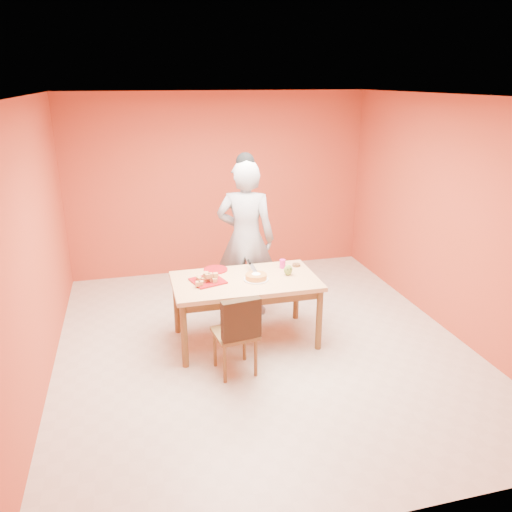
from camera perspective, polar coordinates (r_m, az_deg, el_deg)
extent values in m
plane|color=beige|center=(5.77, 0.71, -10.07)|extent=(5.00, 5.00, 0.00)
plane|color=silver|center=(5.01, 0.84, 17.82)|extent=(5.00, 5.00, 0.00)
plane|color=#B23F29|center=(7.60, -4.20, 8.15)|extent=(4.50, 0.00, 4.50)
plane|color=#B23F29|center=(5.15, -24.17, 0.82)|extent=(0.00, 5.00, 5.00)
plane|color=#B23F29|center=(6.19, 21.36, 4.17)|extent=(0.00, 5.00, 5.00)
cube|color=tan|center=(5.54, -1.24, -2.91)|extent=(1.60, 0.90, 0.05)
cube|color=brown|center=(5.57, -1.23, -3.62)|extent=(1.48, 0.78, 0.10)
cylinder|color=brown|center=(5.25, -8.20, -9.07)|extent=(0.07, 0.07, 0.71)
cylinder|color=brown|center=(5.95, -9.07, -5.54)|extent=(0.07, 0.07, 0.71)
cylinder|color=brown|center=(5.57, 7.22, -7.26)|extent=(0.07, 0.07, 0.71)
cylinder|color=brown|center=(6.23, 4.62, -4.14)|extent=(0.07, 0.07, 0.71)
imported|color=gray|center=(6.18, -1.17, 1.96)|extent=(0.84, 0.69, 1.97)
cube|color=maroon|center=(5.48, -5.53, -2.85)|extent=(0.41, 0.41, 0.02)
cylinder|color=maroon|center=(5.80, -4.63, -1.56)|extent=(0.30, 0.30, 0.02)
cylinder|color=white|center=(5.51, 0.01, -2.68)|extent=(0.31, 0.31, 0.01)
cylinder|color=orange|center=(5.50, 0.01, -2.36)|extent=(0.30, 0.30, 0.05)
cube|color=white|center=(5.65, -0.34, -1.37)|extent=(0.06, 0.26, 0.01)
ellipsoid|color=olive|center=(5.63, 3.70, -1.61)|extent=(0.11, 0.09, 0.12)
cylinder|color=#C21D7A|center=(5.85, 3.05, -0.90)|extent=(0.07, 0.07, 0.10)
cylinder|color=#381F0F|center=(5.92, 4.62, -1.03)|extent=(0.10, 0.10, 0.03)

